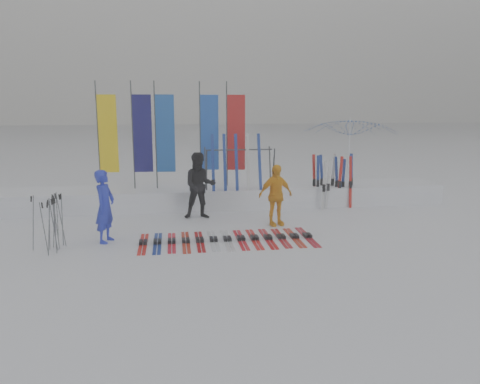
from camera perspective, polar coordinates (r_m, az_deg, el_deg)
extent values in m
plane|color=white|center=(10.20, 0.18, -7.24)|extent=(120.00, 120.00, 0.00)
cube|color=white|center=(14.55, -2.48, -0.52)|extent=(14.00, 1.60, 0.60)
imported|color=#212EC0|center=(11.10, -16.14, -1.69)|extent=(0.58, 0.71, 1.68)
imported|color=black|center=(12.92, -4.93, 0.78)|extent=(0.90, 0.70, 1.83)
imported|color=#FFAC10|center=(12.17, 4.35, -0.38)|extent=(1.01, 0.62, 1.61)
imported|color=white|center=(15.67, 13.09, 4.01)|extent=(3.98, 4.01, 2.75)
cube|color=red|center=(10.91, -11.72, -6.07)|extent=(0.17, 1.63, 0.07)
cube|color=navy|center=(10.89, -10.03, -6.03)|extent=(0.17, 1.66, 0.07)
cube|color=red|center=(10.89, -8.33, -5.99)|extent=(0.17, 1.57, 0.07)
cube|color=#B2210E|center=(10.89, -6.63, -5.94)|extent=(0.17, 1.68, 0.07)
cube|color=#AC0D10|center=(10.90, -4.93, -5.89)|extent=(0.17, 1.63, 0.07)
cube|color=silver|center=(10.92, -3.24, -5.83)|extent=(0.17, 1.61, 0.07)
cube|color=silver|center=(10.95, -1.56, -5.77)|extent=(0.17, 1.65, 0.07)
cube|color=red|center=(11.00, 0.11, -5.70)|extent=(0.17, 1.64, 0.07)
cube|color=red|center=(11.04, 1.77, -5.63)|extent=(0.17, 1.65, 0.07)
cube|color=red|center=(11.10, 3.41, -5.56)|extent=(0.17, 1.67, 0.07)
cube|color=#AC0D15|center=(11.17, 5.03, -5.48)|extent=(0.17, 1.60, 0.07)
cube|color=red|center=(11.25, 6.63, -5.40)|extent=(0.17, 1.62, 0.07)
cube|color=#AC0D1B|center=(11.33, 8.21, -5.31)|extent=(0.17, 1.70, 0.07)
cylinder|color=#595B60|center=(10.53, -22.25, -4.16)|extent=(0.13, 0.03, 1.17)
cylinder|color=#595B60|center=(11.19, -20.85, -3.12)|extent=(0.05, 0.03, 1.21)
cylinder|color=#595B60|center=(11.01, -21.62, -3.42)|extent=(0.06, 0.03, 1.20)
cylinder|color=#595B60|center=(10.60, -22.79, -4.15)|extent=(0.09, 0.11, 1.16)
cylinder|color=#595B60|center=(10.93, -22.21, -3.72)|extent=(0.11, 0.11, 1.14)
cylinder|color=#595B60|center=(10.88, -21.80, -3.70)|extent=(0.13, 0.05, 1.16)
cylinder|color=#595B60|center=(10.67, -21.66, -3.81)|extent=(0.04, 0.07, 1.22)
cylinder|color=#595B60|center=(11.11, -21.73, -3.25)|extent=(0.10, 0.09, 1.22)
cylinder|color=#595B60|center=(11.02, -23.90, -3.48)|extent=(0.13, 0.05, 1.23)
cylinder|color=#595B60|center=(11.28, -21.37, -3.06)|extent=(0.04, 0.05, 1.21)
cylinder|color=#595B60|center=(11.13, -20.98, -3.20)|extent=(0.16, 0.03, 1.20)
cylinder|color=#595B60|center=(10.99, -21.51, -3.54)|extent=(0.10, 0.11, 1.16)
cylinder|color=#383A3F|center=(14.57, -16.92, 6.58)|extent=(0.04, 0.04, 3.20)
cube|color=yellow|center=(14.52, -15.79, 6.83)|extent=(0.55, 0.03, 2.30)
cylinder|color=#383A3F|center=(14.38, -12.93, 6.73)|extent=(0.04, 0.04, 3.20)
cube|color=#0E0C56|center=(14.36, -11.78, 6.97)|extent=(0.55, 0.03, 2.30)
cylinder|color=#383A3F|center=(14.29, -10.25, 6.80)|extent=(0.04, 0.04, 3.20)
cube|color=#174FAC|center=(14.28, -9.08, 7.04)|extent=(0.55, 0.03, 2.30)
cylinder|color=#383A3F|center=(14.54, -4.87, 7.00)|extent=(0.04, 0.04, 3.20)
cube|color=blue|center=(14.55, -3.73, 7.22)|extent=(0.55, 0.03, 2.30)
cylinder|color=#383A3F|center=(14.48, -1.61, 7.02)|extent=(0.04, 0.04, 3.20)
cube|color=#B81314|center=(14.51, -0.47, 7.23)|extent=(0.55, 0.03, 2.30)
cylinder|color=#383A3F|center=(13.71, -4.10, 2.68)|extent=(0.04, 0.30, 1.23)
cylinder|color=#383A3F|center=(14.21, -4.25, 2.97)|extent=(0.04, 0.30, 1.23)
cylinder|color=#383A3F|center=(14.00, 4.10, 2.85)|extent=(0.04, 0.30, 1.23)
cylinder|color=#383A3F|center=(14.48, 3.68, 3.13)|extent=(0.04, 0.30, 1.23)
cylinder|color=#383A3F|center=(14.00, -0.10, 5.17)|extent=(2.00, 0.04, 0.04)
cube|color=navy|center=(14.67, 9.47, 1.36)|extent=(0.09, 0.04, 1.57)
cube|color=red|center=(14.73, 9.03, 1.46)|extent=(0.09, 0.03, 1.59)
cube|color=silver|center=(14.30, 10.69, 0.87)|extent=(0.09, 0.03, 1.47)
cube|color=navy|center=(14.80, 12.44, 1.12)|extent=(0.09, 0.03, 1.46)
cube|color=silver|center=(14.14, 10.19, 0.77)|extent=(0.09, 0.04, 1.47)
cube|color=silver|center=(14.94, 11.21, 1.51)|extent=(0.09, 0.03, 1.59)
cube|color=navy|center=(14.73, 11.72, 1.27)|extent=(0.09, 0.04, 1.54)
cube|color=navy|center=(15.09, 13.43, 1.57)|extent=(0.09, 0.04, 1.62)
cube|color=red|center=(15.37, 11.24, 1.68)|extent=(0.09, 0.03, 1.54)
cube|color=navy|center=(14.95, 9.95, 1.51)|extent=(0.09, 0.03, 1.57)
cube|color=red|center=(14.60, 13.31, 1.18)|extent=(0.09, 0.04, 1.57)
cube|color=red|center=(14.55, 12.06, 1.19)|extent=(0.09, 0.02, 1.57)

